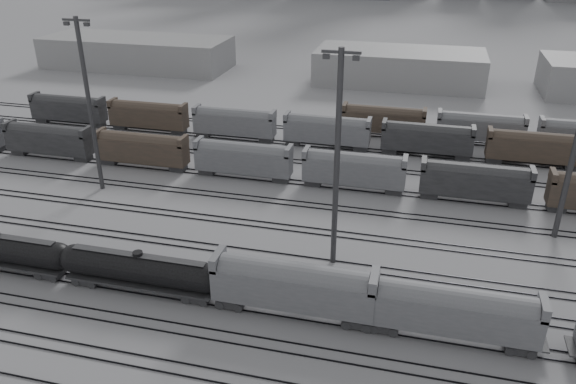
% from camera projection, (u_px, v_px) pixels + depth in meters
% --- Properties ---
extents(ground, '(900.00, 900.00, 0.00)m').
position_uv_depth(ground, '(230.00, 310.00, 57.11)').
color(ground, '#A3A3A7').
rests_on(ground, ground).
extents(tracks, '(220.00, 71.50, 0.16)m').
position_uv_depth(tracks, '(275.00, 228.00, 72.37)').
color(tracks, black).
rests_on(tracks, ground).
extents(tank_car_b, '(18.58, 3.10, 4.59)m').
position_uv_depth(tank_car_b, '(140.00, 269.00, 59.10)').
color(tank_car_b, '#252628').
rests_on(tank_car_b, ground).
extents(hopper_car_a, '(16.34, 3.25, 5.84)m').
position_uv_depth(hopper_car_a, '(293.00, 284.00, 55.01)').
color(hopper_car_a, '#252628').
rests_on(hopper_car_a, ground).
extents(hopper_car_b, '(15.57, 3.09, 5.57)m').
position_uv_depth(hopper_car_b, '(454.00, 310.00, 51.71)').
color(hopper_car_b, '#252628').
rests_on(hopper_car_b, ground).
extents(light_mast_b, '(3.96, 0.63, 24.72)m').
position_uv_depth(light_mast_b, '(89.00, 103.00, 77.72)').
color(light_mast_b, '#3C3C3F').
rests_on(light_mast_b, ground).
extents(light_mast_c, '(3.95, 0.63, 24.70)m').
position_uv_depth(light_mast_c, '(337.00, 157.00, 59.68)').
color(light_mast_c, '#3C3C3F').
rests_on(light_mast_c, ground).
extents(bg_string_near, '(151.00, 3.00, 5.60)m').
position_uv_depth(bg_string_near, '(354.00, 171.00, 82.09)').
color(bg_string_near, slate).
rests_on(bg_string_near, ground).
extents(bg_string_mid, '(151.00, 3.00, 5.60)m').
position_uv_depth(bg_string_mid, '(427.00, 140.00, 93.87)').
color(bg_string_mid, '#252628').
rests_on(bg_string_mid, ground).
extents(bg_string_far, '(66.00, 3.00, 5.60)m').
position_uv_depth(bg_string_far, '(532.00, 133.00, 96.99)').
color(bg_string_far, brown).
rests_on(bg_string_far, ground).
extents(warehouse_left, '(50.00, 18.00, 8.00)m').
position_uv_depth(warehouse_left, '(137.00, 52.00, 151.63)').
color(warehouse_left, '#9F9FA1').
rests_on(warehouse_left, ground).
extents(warehouse_mid, '(40.00, 18.00, 8.00)m').
position_uv_depth(warehouse_mid, '(399.00, 67.00, 136.18)').
color(warehouse_mid, '#9F9FA1').
rests_on(warehouse_mid, ground).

